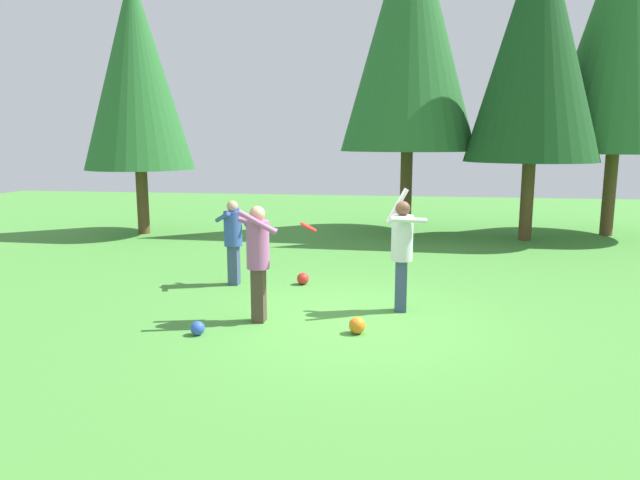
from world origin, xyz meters
The scene contains 12 objects.
ground_plane centered at (0.00, 0.00, 0.00)m, with size 40.00×40.00×0.00m, color #478C38.
person_thrower centered at (0.79, 0.48, 1.06)m, with size 0.66×0.65×1.95m.
person_catcher centered at (-1.31, -0.39, 1.05)m, with size 0.68×0.61×1.75m.
person_bystander centered at (-2.36, 1.73, 0.94)m, with size 0.71×0.71×1.60m.
frisbee centered at (-0.58, -0.21, 1.43)m, with size 0.29×0.31×0.15m.
ball_orange centered at (0.20, -0.72, 0.12)m, with size 0.24×0.24×0.24m, color orange.
ball_red centered at (-1.07, 1.92, 0.11)m, with size 0.23×0.23×0.23m, color red.
ball_blue centered at (-2.01, -1.12, 0.10)m, with size 0.20×0.20×0.20m, color blue.
tree_far_right centered at (6.53, 8.89, 5.74)m, with size 3.84×3.84×9.18m.
tree_right centered at (4.06, 7.71, 5.23)m, with size 3.50×3.50×8.36m.
tree_far_left centered at (-6.79, 7.19, 4.59)m, with size 3.08×3.08×7.35m.
tree_center centered at (0.80, 8.75, 5.86)m, with size 3.92×3.92×9.36m.
Camera 1 is at (0.86, -8.44, 2.69)m, focal length 32.08 mm.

